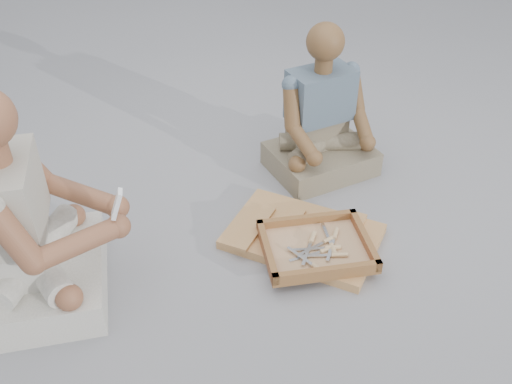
# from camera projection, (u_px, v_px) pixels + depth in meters

# --- Properties ---
(ground) EXTENTS (60.00, 60.00, 0.00)m
(ground) POSITION_uv_depth(u_px,v_px,m) (265.00, 259.00, 2.56)
(ground) COLOR #939398
(ground) RESTS_ON ground
(carved_panel) EXTENTS (0.78, 0.64, 0.05)m
(carved_panel) POSITION_uv_depth(u_px,v_px,m) (303.00, 236.00, 2.65)
(carved_panel) COLOR #AC8242
(carved_panel) RESTS_ON ground
(tool_tray) EXTENTS (0.56, 0.50, 0.06)m
(tool_tray) POSITION_uv_depth(u_px,v_px,m) (316.00, 248.00, 2.52)
(tool_tray) COLOR brown
(tool_tray) RESTS_ON carved_panel
(chisel_0) EXTENTS (0.17, 0.16, 0.02)m
(chisel_0) POSITION_uv_depth(u_px,v_px,m) (326.00, 241.00, 2.55)
(chisel_0) COLOR silver
(chisel_0) RESTS_ON tool_tray
(chisel_1) EXTENTS (0.06, 0.22, 0.02)m
(chisel_1) POSITION_uv_depth(u_px,v_px,m) (334.00, 237.00, 2.57)
(chisel_1) COLOR silver
(chisel_1) RESTS_ON tool_tray
(chisel_2) EXTENTS (0.20, 0.12, 0.02)m
(chisel_2) POSITION_uv_depth(u_px,v_px,m) (323.00, 251.00, 2.50)
(chisel_2) COLOR silver
(chisel_2) RESTS_ON tool_tray
(chisel_3) EXTENTS (0.22, 0.06, 0.02)m
(chisel_3) POSITION_uv_depth(u_px,v_px,m) (328.00, 248.00, 2.51)
(chisel_3) COLOR silver
(chisel_3) RESTS_ON tool_tray
(chisel_4) EXTENTS (0.06, 0.22, 0.02)m
(chisel_4) POSITION_uv_depth(u_px,v_px,m) (311.00, 241.00, 2.54)
(chisel_4) COLOR silver
(chisel_4) RESTS_ON tool_tray
(chisel_5) EXTENTS (0.08, 0.22, 0.02)m
(chisel_5) POSITION_uv_depth(u_px,v_px,m) (332.00, 246.00, 2.52)
(chisel_5) COLOR silver
(chisel_5) RESTS_ON tool_tray
(chisel_6) EXTENTS (0.22, 0.05, 0.02)m
(chisel_6) POSITION_uv_depth(u_px,v_px,m) (335.00, 255.00, 2.47)
(chisel_6) COLOR silver
(chisel_6) RESTS_ON tool_tray
(chisel_7) EXTENTS (0.18, 0.16, 0.02)m
(chisel_7) POSITION_uv_depth(u_px,v_px,m) (315.00, 266.00, 2.40)
(chisel_7) COLOR silver
(chisel_7) RESTS_ON tool_tray
(wood_chip_0) EXTENTS (0.02, 0.02, 0.00)m
(wood_chip_0) POSITION_uv_depth(u_px,v_px,m) (311.00, 263.00, 2.54)
(wood_chip_0) COLOR tan
(wood_chip_0) RESTS_ON ground
(wood_chip_1) EXTENTS (0.02, 0.02, 0.00)m
(wood_chip_1) POSITION_uv_depth(u_px,v_px,m) (263.00, 208.00, 2.85)
(wood_chip_1) COLOR tan
(wood_chip_1) RESTS_ON ground
(wood_chip_2) EXTENTS (0.02, 0.02, 0.00)m
(wood_chip_2) POSITION_uv_depth(u_px,v_px,m) (284.00, 261.00, 2.55)
(wood_chip_2) COLOR tan
(wood_chip_2) RESTS_ON ground
(wood_chip_3) EXTENTS (0.02, 0.02, 0.00)m
(wood_chip_3) POSITION_uv_depth(u_px,v_px,m) (355.00, 239.00, 2.67)
(wood_chip_3) COLOR tan
(wood_chip_3) RESTS_ON ground
(wood_chip_4) EXTENTS (0.02, 0.02, 0.00)m
(wood_chip_4) POSITION_uv_depth(u_px,v_px,m) (293.00, 255.00, 2.58)
(wood_chip_4) COLOR tan
(wood_chip_4) RESTS_ON ground
(wood_chip_5) EXTENTS (0.02, 0.02, 0.00)m
(wood_chip_5) POSITION_uv_depth(u_px,v_px,m) (301.00, 219.00, 2.78)
(wood_chip_5) COLOR tan
(wood_chip_5) RESTS_ON ground
(wood_chip_6) EXTENTS (0.02, 0.02, 0.00)m
(wood_chip_6) POSITION_uv_depth(u_px,v_px,m) (272.00, 276.00, 2.47)
(wood_chip_6) COLOR tan
(wood_chip_6) RESTS_ON ground
(wood_chip_7) EXTENTS (0.02, 0.02, 0.00)m
(wood_chip_7) POSITION_uv_depth(u_px,v_px,m) (342.00, 213.00, 2.82)
(wood_chip_7) COLOR tan
(wood_chip_7) RESTS_ON ground
(wood_chip_8) EXTENTS (0.02, 0.02, 0.00)m
(wood_chip_8) POSITION_uv_depth(u_px,v_px,m) (356.00, 252.00, 2.60)
(wood_chip_8) COLOR tan
(wood_chip_8) RESTS_ON ground
(craftsman) EXTENTS (0.71, 0.73, 0.94)m
(craftsman) POSITION_uv_depth(u_px,v_px,m) (31.00, 233.00, 2.22)
(craftsman) COLOR beige
(craftsman) RESTS_ON ground
(companion) EXTENTS (0.66, 0.63, 0.81)m
(companion) POSITION_uv_depth(u_px,v_px,m) (322.00, 125.00, 2.99)
(companion) COLOR gray
(companion) RESTS_ON ground
(mobile_phone) EXTENTS (0.07, 0.06, 0.12)m
(mobile_phone) POSITION_uv_depth(u_px,v_px,m) (117.00, 204.00, 2.15)
(mobile_phone) COLOR white
(mobile_phone) RESTS_ON craftsman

